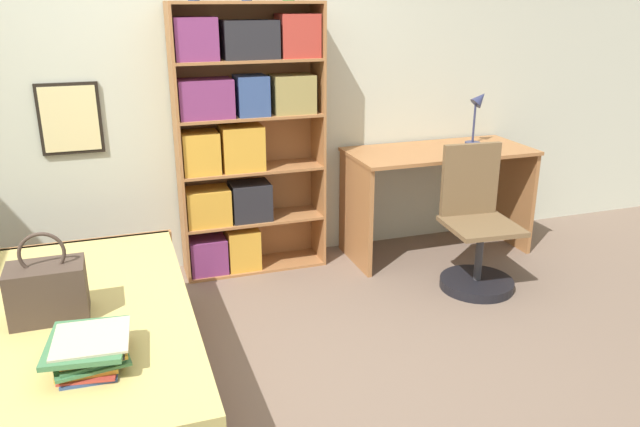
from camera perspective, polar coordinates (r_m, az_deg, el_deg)
name	(u,v)px	position (r m, az deg, el deg)	size (l,w,h in m)	color
ground_plane	(230,377)	(3.27, -8.20, -14.59)	(14.00, 14.00, 0.00)	#756051
wall_back	(176,80)	(4.24, -13.03, 11.83)	(10.00, 0.09, 2.60)	beige
bed	(80,359)	(3.15, -21.09, -12.27)	(1.05, 1.89, 0.48)	#A36B3D
handbag	(48,291)	(2.96, -23.64, -6.49)	(0.32, 0.21, 0.40)	#47382D
book_stack_on_bed	(89,349)	(2.59, -20.33, -11.55)	(0.33, 0.38, 0.12)	#334C84
bookcase	(240,136)	(4.15, -7.33, 7.06)	(0.97, 0.29, 1.79)	#A36B3D
desk	(438,181)	(4.60, 10.71, 2.96)	(1.32, 0.60, 0.78)	#A36B3D
desk_lamp	(478,108)	(4.73, 14.27, 9.35)	(0.16, 0.11, 0.40)	navy
desk_chair	(476,243)	(4.18, 14.06, -2.66)	(0.48, 0.48, 0.92)	black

